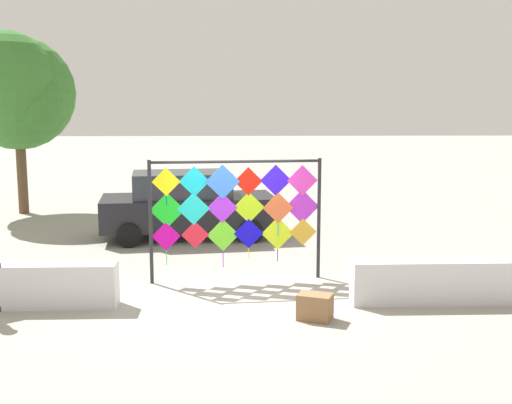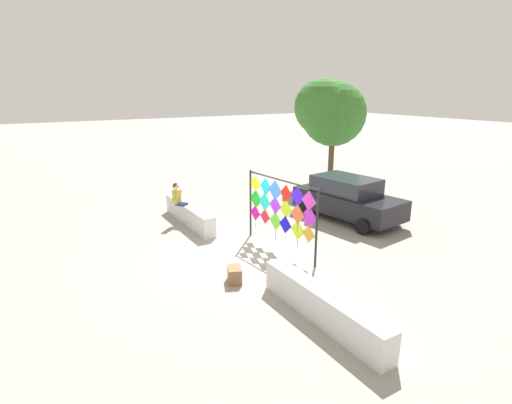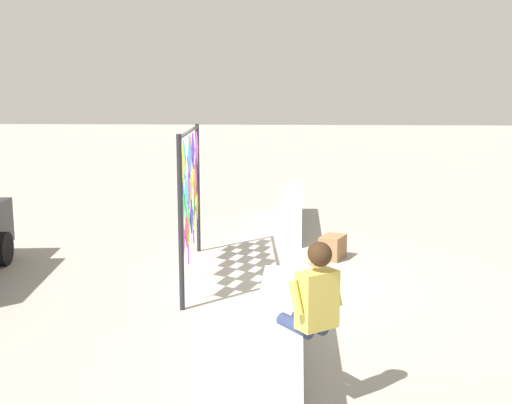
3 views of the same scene
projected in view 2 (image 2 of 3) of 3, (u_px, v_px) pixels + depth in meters
The scene contains 8 objects.
ground at pixel (249, 256), 12.55m from camera, with size 120.00×120.00×0.00m, color #9E998E.
plaza_ledge_left at pixel (189, 214), 15.53m from camera, with size 3.93×0.47×0.75m, color silver.
plaza_ledge_right at pixel (322, 306), 8.97m from camera, with size 3.93×0.47×0.75m, color silver.
kite_display_rack at pixel (281, 206), 12.68m from camera, with size 3.32×0.38×2.38m.
seated_vendor at pixel (180, 200), 15.39m from camera, with size 0.77×0.72×1.60m.
parked_car at pixel (347, 198), 15.93m from camera, with size 4.60×2.56×1.70m.
cardboard_box_large at pixel (235, 275), 10.86m from camera, with size 0.53×0.36×0.42m, color olive.
tree_palm_like at pixel (331, 113), 21.46m from camera, with size 3.51×3.97×5.60m.
Camera 2 is at (10.07, -5.78, 5.08)m, focal length 28.09 mm.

